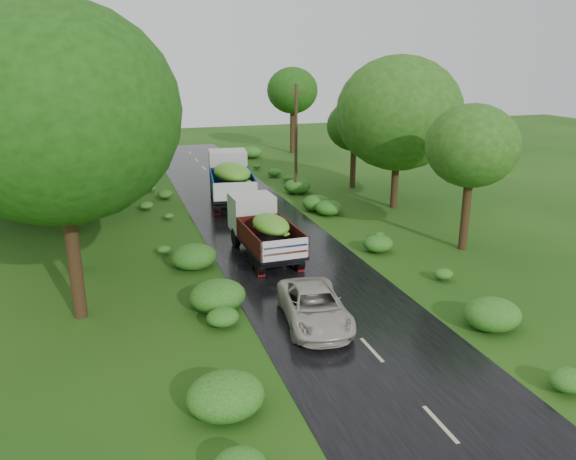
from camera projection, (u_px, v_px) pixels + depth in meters
name	position (u px, v px, depth m)	size (l,w,h in m)	color
ground	(372.00, 350.00, 18.05)	(120.00, 120.00, 0.00)	#15440E
road	(317.00, 291.00, 22.59)	(6.50, 80.00, 0.02)	black
road_lines	(309.00, 281.00, 23.50)	(0.12, 69.60, 0.00)	#BFB78C
truck_near	(263.00, 226.00, 26.25)	(2.28, 6.03, 2.51)	black
truck_far	(230.00, 176.00, 35.84)	(3.44, 7.39, 2.99)	black
car	(314.00, 307.00, 19.67)	(2.09, 4.52, 1.26)	beige
utility_pole	(296.00, 139.00, 37.04)	(1.29, 0.21, 7.34)	#382616
trees_left	(56.00, 94.00, 32.66)	(7.08, 33.84, 9.63)	black
trees_right	(367.00, 114.00, 37.18)	(3.92, 32.50, 7.53)	black
shrubs	(259.00, 222.00, 30.67)	(11.90, 44.00, 0.70)	#145819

